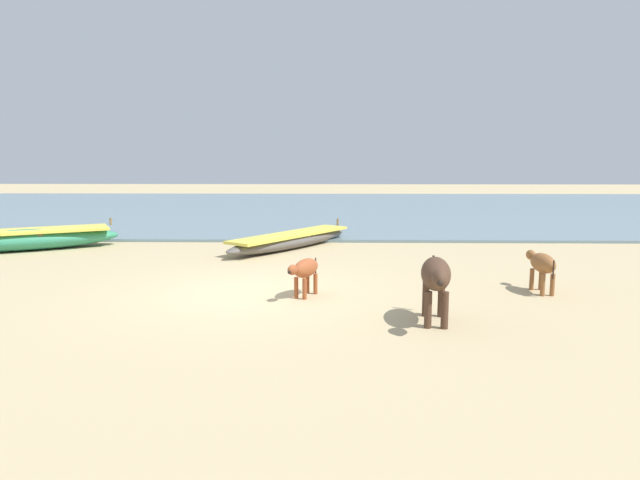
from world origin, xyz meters
TOP-DOWN VIEW (x-y plane):
  - ground at (0.00, 0.00)m, footprint 80.00×80.00m
  - sea_water at (0.00, 16.03)m, footprint 60.00×20.00m
  - fishing_boat_0 at (-6.40, 4.58)m, footprint 4.54×3.12m
  - fishing_boat_1 at (0.42, 5.06)m, footprint 3.37×4.33m
  - cow_adult_dark at (2.99, -1.76)m, footprint 0.53×1.47m
  - calf_near_rust at (1.03, -0.21)m, footprint 0.60×0.97m
  - calf_far_brown at (5.21, 0.19)m, footprint 0.37×1.10m

SIDE VIEW (x-z plane):
  - ground at x=0.00m, z-range 0.00..0.00m
  - sea_water at x=0.00m, z-range 0.00..0.08m
  - fishing_boat_1 at x=0.42m, z-range -0.08..0.52m
  - fishing_boat_0 at x=-6.40m, z-range -0.08..0.66m
  - calf_near_rust at x=1.03m, z-range 0.14..0.80m
  - calf_far_brown at x=5.21m, z-range 0.16..0.86m
  - cow_adult_dark at x=2.99m, z-range 0.21..1.16m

